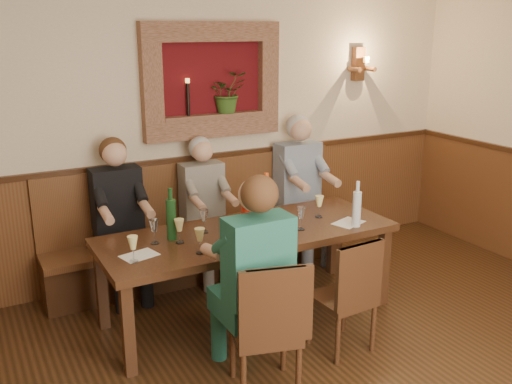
% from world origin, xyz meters
% --- Properties ---
extents(room_shell, '(6.04, 6.04, 2.82)m').
position_xyz_m(room_shell, '(0.00, 0.00, 1.89)').
color(room_shell, beige).
rests_on(room_shell, ground).
extents(wainscoting, '(6.02, 6.02, 1.15)m').
position_xyz_m(wainscoting, '(0.00, -0.00, 0.59)').
color(wainscoting, '#573018').
rests_on(wainscoting, ground).
extents(wall_niche, '(1.36, 0.30, 1.06)m').
position_xyz_m(wall_niche, '(0.24, 2.94, 1.81)').
color(wall_niche, '#500B10').
rests_on(wall_niche, ground).
extents(wall_sconce, '(0.25, 0.20, 0.35)m').
position_xyz_m(wall_sconce, '(1.90, 2.93, 1.94)').
color(wall_sconce, '#573018').
rests_on(wall_sconce, ground).
extents(dining_table, '(2.40, 0.90, 0.75)m').
position_xyz_m(dining_table, '(0.00, 1.85, 0.68)').
color(dining_table, black).
rests_on(dining_table, ground).
extents(bench, '(3.00, 0.45, 1.11)m').
position_xyz_m(bench, '(0.00, 2.79, 0.33)').
color(bench, '#381E0F').
rests_on(bench, ground).
extents(chair_near_left, '(0.52, 0.52, 0.95)m').
position_xyz_m(chair_near_left, '(-0.38, 0.88, 0.28)').
color(chair_near_left, black).
rests_on(chair_near_left, ground).
extents(chair_near_right, '(0.42, 0.42, 0.89)m').
position_xyz_m(chair_near_right, '(0.38, 1.06, 0.26)').
color(chair_near_right, black).
rests_on(chair_near_right, ground).
extents(person_bench_left, '(0.42, 0.52, 1.43)m').
position_xyz_m(person_bench_left, '(-0.81, 2.69, 0.59)').
color(person_bench_left, black).
rests_on(person_bench_left, ground).
extents(person_bench_mid, '(0.39, 0.48, 1.37)m').
position_xyz_m(person_bench_mid, '(-0.01, 2.69, 0.56)').
color(person_bench_mid, '#5C5754').
rests_on(person_bench_mid, ground).
extents(person_bench_right, '(0.45, 0.55, 1.49)m').
position_xyz_m(person_bench_right, '(1.05, 2.69, 0.62)').
color(person_bench_right, navy).
rests_on(person_bench_right, ground).
extents(person_chair_front, '(0.44, 0.54, 1.46)m').
position_xyz_m(person_chair_front, '(-0.38, 1.07, 0.61)').
color(person_chair_front, '#1C4F62').
rests_on(person_chair_front, ground).
extents(spittoon_bucket, '(0.29, 0.29, 0.28)m').
position_xyz_m(spittoon_bucket, '(0.00, 1.69, 0.89)').
color(spittoon_bucket, red).
rests_on(spittoon_bucket, dining_table).
extents(wine_bottle_green_a, '(0.10, 0.10, 0.46)m').
position_xyz_m(wine_bottle_green_a, '(0.18, 1.87, 0.94)').
color(wine_bottle_green_a, '#19471E').
rests_on(wine_bottle_green_a, dining_table).
extents(wine_bottle_green_b, '(0.08, 0.08, 0.41)m').
position_xyz_m(wine_bottle_green_b, '(-0.60, 1.97, 0.92)').
color(wine_bottle_green_b, '#19471E').
rests_on(wine_bottle_green_b, dining_table).
extents(water_bottle, '(0.09, 0.09, 0.38)m').
position_xyz_m(water_bottle, '(0.84, 1.53, 0.91)').
color(water_bottle, silver).
rests_on(water_bottle, dining_table).
extents(tasting_sheet_a, '(0.29, 0.23, 0.00)m').
position_xyz_m(tasting_sheet_a, '(-0.93, 1.76, 0.75)').
color(tasting_sheet_a, white).
rests_on(tasting_sheet_a, dining_table).
extents(tasting_sheet_b, '(0.35, 0.30, 0.00)m').
position_xyz_m(tasting_sheet_b, '(-0.01, 1.74, 0.75)').
color(tasting_sheet_b, white).
rests_on(tasting_sheet_b, dining_table).
extents(tasting_sheet_c, '(0.31, 0.26, 0.00)m').
position_xyz_m(tasting_sheet_c, '(0.83, 1.62, 0.75)').
color(tasting_sheet_c, white).
rests_on(tasting_sheet_c, dining_table).
extents(tasting_sheet_d, '(0.29, 0.21, 0.00)m').
position_xyz_m(tasting_sheet_d, '(-0.21, 1.57, 0.75)').
color(tasting_sheet_d, white).
rests_on(tasting_sheet_d, dining_table).
extents(wine_glass_0, '(0.08, 0.08, 0.19)m').
position_xyz_m(wine_glass_0, '(-1.00, 1.67, 0.85)').
color(wine_glass_0, '#FBEF96').
rests_on(wine_glass_0, dining_table).
extents(wine_glass_1, '(0.08, 0.08, 0.19)m').
position_xyz_m(wine_glass_1, '(-0.75, 1.94, 0.85)').
color(wine_glass_1, white).
rests_on(wine_glass_1, dining_table).
extents(wine_glass_2, '(0.08, 0.08, 0.19)m').
position_xyz_m(wine_glass_2, '(-0.52, 1.60, 0.85)').
color(wine_glass_2, '#FBEF96').
rests_on(wine_glass_2, dining_table).
extents(wine_glass_3, '(0.08, 0.08, 0.19)m').
position_xyz_m(wine_glass_3, '(-0.32, 1.99, 0.85)').
color(wine_glass_3, white).
rests_on(wine_glass_3, dining_table).
extents(wine_glass_4, '(0.08, 0.08, 0.19)m').
position_xyz_m(wine_glass_4, '(-0.04, 1.65, 0.85)').
color(wine_glass_4, '#FBEF96').
rests_on(wine_glass_4, dining_table).
extents(wine_glass_5, '(0.08, 0.08, 0.19)m').
position_xyz_m(wine_glass_5, '(0.25, 1.98, 0.85)').
color(wine_glass_5, '#FBEF96').
rests_on(wine_glass_5, dining_table).
extents(wine_glass_6, '(0.08, 0.08, 0.19)m').
position_xyz_m(wine_glass_6, '(0.39, 1.67, 0.85)').
color(wine_glass_6, white).
rests_on(wine_glass_6, dining_table).
extents(wine_glass_7, '(0.08, 0.08, 0.19)m').
position_xyz_m(wine_glass_7, '(0.70, 1.86, 0.85)').
color(wine_glass_7, '#FBEF96').
rests_on(wine_glass_7, dining_table).
extents(wine_glass_8, '(0.08, 0.08, 0.19)m').
position_xyz_m(wine_glass_8, '(1.01, 1.74, 0.85)').
color(wine_glass_8, white).
rests_on(wine_glass_8, dining_table).
extents(wine_glass_9, '(0.08, 0.08, 0.19)m').
position_xyz_m(wine_glass_9, '(-0.13, 1.54, 0.85)').
color(wine_glass_9, '#FBEF96').
rests_on(wine_glass_9, dining_table).
extents(wine_glass_10, '(0.08, 0.08, 0.19)m').
position_xyz_m(wine_glass_10, '(-0.58, 1.86, 0.85)').
color(wine_glass_10, '#FBEF96').
rests_on(wine_glass_10, dining_table).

